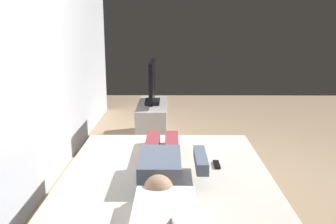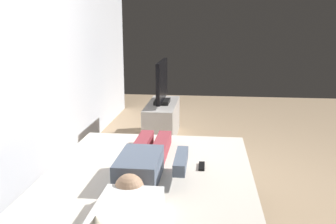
% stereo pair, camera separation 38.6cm
% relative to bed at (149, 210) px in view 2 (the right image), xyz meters
% --- Properties ---
extents(ground_plane, '(10.00, 10.00, 0.00)m').
position_rel_bed_xyz_m(ground_plane, '(0.73, -0.50, -0.26)').
color(ground_plane, tan).
extents(back_wall, '(6.40, 0.10, 2.80)m').
position_rel_bed_xyz_m(back_wall, '(1.13, 1.22, 1.14)').
color(back_wall, silver).
rests_on(back_wall, ground).
extents(bed, '(2.00, 1.56, 0.54)m').
position_rel_bed_xyz_m(bed, '(0.00, 0.00, 0.00)').
color(bed, '#333338').
rests_on(bed, ground).
extents(pillow, '(0.48, 0.34, 0.12)m').
position_rel_bed_xyz_m(pillow, '(-0.68, 0.00, 0.34)').
color(pillow, white).
rests_on(pillow, bed).
extents(person, '(1.26, 0.46, 0.18)m').
position_rel_bed_xyz_m(person, '(0.03, 0.03, 0.36)').
color(person, slate).
rests_on(person, bed).
extents(remote, '(0.15, 0.04, 0.02)m').
position_rel_bed_xyz_m(remote, '(0.18, -0.38, 0.29)').
color(remote, black).
rests_on(remote, bed).
extents(tv_stand, '(1.10, 0.40, 0.50)m').
position_rel_bed_xyz_m(tv_stand, '(2.57, 0.23, -0.01)').
color(tv_stand, '#B7B2AD').
rests_on(tv_stand, ground).
extents(tv, '(0.88, 0.20, 0.59)m').
position_rel_bed_xyz_m(tv, '(2.57, 0.23, 0.52)').
color(tv, black).
rests_on(tv, tv_stand).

